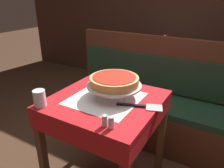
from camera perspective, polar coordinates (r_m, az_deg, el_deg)
dining_table_front at (r=1.55m, az=-1.69°, el=-7.15°), size 0.72×0.72×0.75m
dining_table_rear at (r=3.05m, az=13.48°, el=7.11°), size 0.64×0.64×0.75m
booth_bench at (r=2.29m, az=9.98°, el=-6.49°), size 1.80×0.49×1.02m
back_wall_panel at (r=3.37m, az=18.95°, el=18.10°), size 6.00×0.04×2.40m
pizza_pan_stand at (r=1.49m, az=0.58°, el=-0.49°), size 0.38×0.38×0.09m
deep_dish_pizza at (r=1.48m, az=0.59°, el=0.92°), size 0.33×0.33×0.06m
pizza_server at (r=1.40m, az=7.60°, el=-5.76°), size 0.29×0.15×0.01m
water_glass_near at (r=1.45m, az=-18.40°, el=-3.57°), size 0.08×0.08×0.11m
salt_shaker at (r=1.19m, az=-1.90°, el=-9.58°), size 0.03×0.03×0.07m
pepper_shaker at (r=1.17m, az=-0.22°, el=-10.07°), size 0.03×0.03×0.07m
condiment_caddy at (r=3.07m, az=13.72°, el=10.54°), size 0.12×0.12×0.18m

